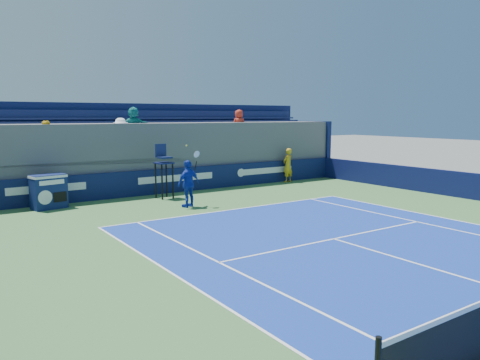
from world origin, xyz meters
TOP-DOWN VIEW (x-y plane):
  - ball_person at (6.78, 16.69)m, footprint 0.79×0.61m
  - back_hoarding at (0.00, 17.10)m, footprint 20.40×0.21m
  - match_clock at (-6.10, 16.25)m, footprint 1.43×0.96m
  - umpire_chair at (-1.23, 15.83)m, footprint 0.77×0.77m
  - tennis_player at (-1.28, 13.37)m, footprint 1.22×0.75m
  - stadium_seating at (-0.02, 19.14)m, footprint 21.00×4.05m

SIDE VIEW (x-z plane):
  - back_hoarding at x=0.00m, z-range 0.00..1.20m
  - match_clock at x=-6.10m, z-range 0.04..1.44m
  - ball_person at x=6.78m, z-range 0.01..1.93m
  - tennis_player at x=-1.28m, z-range -0.30..2.27m
  - umpire_chair at x=-1.23m, z-range 0.29..2.77m
  - stadium_seating at x=-0.02m, z-range -0.36..4.04m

